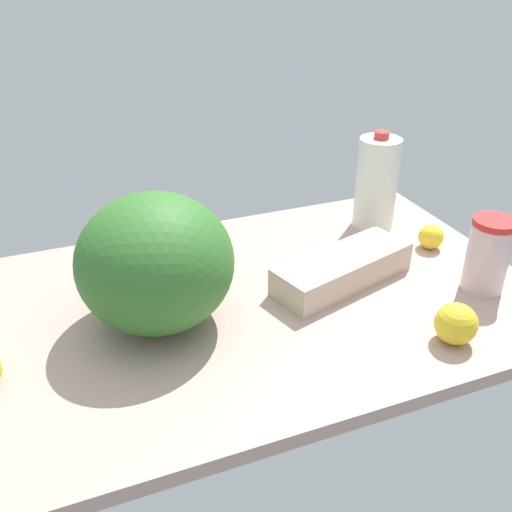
# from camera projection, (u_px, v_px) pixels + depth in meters

# --- Properties ---
(countertop) EXTENTS (1.20, 0.76, 0.03)m
(countertop) POSITION_uv_depth(u_px,v_px,m) (256.00, 303.00, 1.22)
(countertop) COLOR tan
(countertop) RESTS_ON ground
(milk_jug) EXTENTS (0.11, 0.11, 0.25)m
(milk_jug) POSITION_uv_depth(u_px,v_px,m) (376.00, 183.00, 1.45)
(milk_jug) COLOR white
(milk_jug) RESTS_ON countertop
(egg_carton) EXTENTS (0.35, 0.20, 0.07)m
(egg_carton) POSITION_uv_depth(u_px,v_px,m) (343.00, 269.00, 1.25)
(egg_carton) COLOR beige
(egg_carton) RESTS_ON countertop
(tumbler_cup) EXTENTS (0.09, 0.09, 0.17)m
(tumbler_cup) POSITION_uv_depth(u_px,v_px,m) (488.00, 255.00, 1.20)
(tumbler_cup) COLOR beige
(tumbler_cup) RESTS_ON countertop
(watermelon) EXTENTS (0.30, 0.30, 0.27)m
(watermelon) POSITION_uv_depth(u_px,v_px,m) (155.00, 263.00, 1.07)
(watermelon) COLOR #33702A
(watermelon) RESTS_ON countertop
(lemon_beside_bowl) EXTENTS (0.06, 0.06, 0.06)m
(lemon_beside_bowl) POSITION_uv_depth(u_px,v_px,m) (431.00, 237.00, 1.39)
(lemon_beside_bowl) COLOR yellow
(lemon_beside_bowl) RESTS_ON countertop
(lemon_by_jug) EXTENTS (0.08, 0.08, 0.08)m
(lemon_by_jug) POSITION_uv_depth(u_px,v_px,m) (456.00, 324.00, 1.06)
(lemon_by_jug) COLOR yellow
(lemon_by_jug) RESTS_ON countertop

